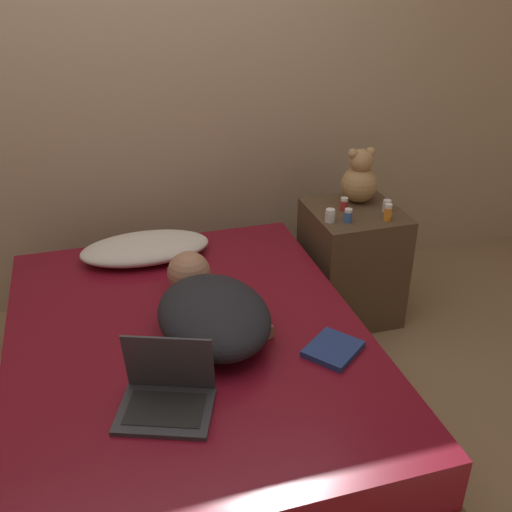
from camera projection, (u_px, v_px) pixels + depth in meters
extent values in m
plane|color=#937551|center=(194.00, 423.00, 2.57)|extent=(12.00, 12.00, 0.00)
cube|color=tan|center=(134.00, 62.00, 2.96)|extent=(8.00, 0.06, 2.60)
cube|color=brown|center=(192.00, 400.00, 2.51)|extent=(1.42, 1.80, 0.25)
cube|color=maroon|center=(189.00, 356.00, 2.40)|extent=(1.39, 1.77, 0.21)
cube|color=brown|center=(351.00, 263.00, 3.20)|extent=(0.45, 0.47, 0.61)
ellipsoid|color=beige|center=(145.00, 248.00, 2.89)|extent=(0.62, 0.33, 0.10)
ellipsoid|color=black|center=(214.00, 315.00, 2.29)|extent=(0.46, 0.59, 0.20)
sphere|color=#A87556|center=(189.00, 273.00, 2.59)|extent=(0.19, 0.19, 0.19)
cylinder|color=#A87556|center=(257.00, 316.00, 2.41)|extent=(0.08, 0.26, 0.06)
cube|color=#333338|center=(165.00, 411.00, 1.96)|extent=(0.37, 0.33, 0.02)
cube|color=black|center=(165.00, 409.00, 1.96)|extent=(0.29, 0.24, 0.00)
cube|color=#333338|center=(169.00, 362.00, 1.99)|extent=(0.30, 0.15, 0.23)
cube|color=black|center=(169.00, 362.00, 1.99)|extent=(0.27, 0.13, 0.20)
sphere|color=tan|center=(359.00, 184.00, 3.11)|extent=(0.19, 0.19, 0.19)
sphere|color=tan|center=(361.00, 161.00, 3.05)|extent=(0.12, 0.12, 0.12)
sphere|color=tan|center=(353.00, 154.00, 3.02)|extent=(0.05, 0.05, 0.05)
sphere|color=tan|center=(371.00, 152.00, 3.04)|extent=(0.05, 0.05, 0.05)
cylinder|color=silver|center=(387.00, 207.00, 3.03)|extent=(0.04, 0.04, 0.05)
cylinder|color=white|center=(387.00, 201.00, 3.02)|extent=(0.04, 0.04, 0.01)
cylinder|color=white|center=(330.00, 217.00, 2.92)|extent=(0.05, 0.05, 0.05)
cylinder|color=white|center=(330.00, 211.00, 2.90)|extent=(0.05, 0.05, 0.01)
cylinder|color=orange|center=(388.00, 214.00, 2.93)|extent=(0.04, 0.04, 0.07)
cylinder|color=white|center=(389.00, 206.00, 2.91)|extent=(0.04, 0.04, 0.02)
cylinder|color=#B72D2D|center=(344.00, 205.00, 3.04)|extent=(0.04, 0.04, 0.05)
cylinder|color=white|center=(344.00, 199.00, 3.02)|extent=(0.04, 0.04, 0.02)
cylinder|color=#3866B2|center=(348.00, 217.00, 2.91)|extent=(0.04, 0.04, 0.05)
cylinder|color=white|center=(349.00, 210.00, 2.90)|extent=(0.04, 0.04, 0.02)
cube|color=navy|center=(333.00, 349.00, 2.25)|extent=(0.26, 0.26, 0.02)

